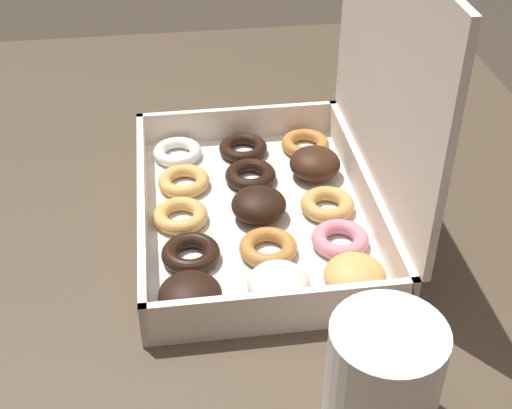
# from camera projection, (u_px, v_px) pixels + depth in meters

# --- Properties ---
(dining_table) EXTENTS (1.19, 0.85, 0.78)m
(dining_table) POSITION_uv_depth(u_px,v_px,m) (249.00, 323.00, 0.81)
(dining_table) COLOR #4C3D2D
(dining_table) RESTS_ON ground_plane
(donut_box) EXTENTS (0.35, 0.26, 0.30)m
(donut_box) POSITION_uv_depth(u_px,v_px,m) (289.00, 181.00, 0.76)
(donut_box) COLOR silver
(donut_box) RESTS_ON dining_table
(coffee_mug) EXTENTS (0.09, 0.09, 0.10)m
(coffee_mug) POSITION_uv_depth(u_px,v_px,m) (383.00, 374.00, 0.56)
(coffee_mug) COLOR white
(coffee_mug) RESTS_ON dining_table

